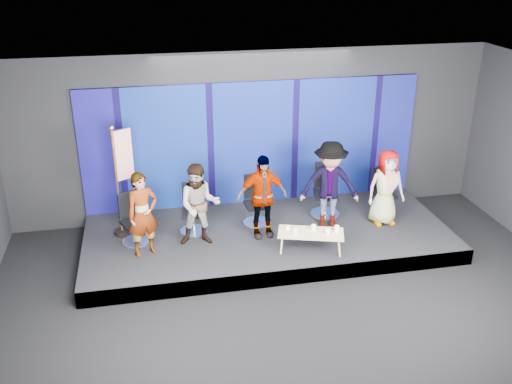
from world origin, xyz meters
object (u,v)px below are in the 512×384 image
(panelist_e, at_px, (386,187))
(mug_b, at_px, (295,232))
(chair_c, at_px, (256,208))
(coffee_table, at_px, (311,234))
(chair_b, at_px, (193,217))
(panelist_a, at_px, (143,214))
(mug_c, at_px, (314,227))
(chair_d, at_px, (325,199))
(flag_stand, at_px, (122,177))
(mug_e, at_px, (337,229))
(panelist_d, at_px, (330,185))
(mug_d, at_px, (328,231))
(panelist_c, at_px, (262,196))
(chair_a, at_px, (134,227))
(chair_e, at_px, (382,198))
(mug_a, at_px, (288,228))
(panelist_b, at_px, (199,205))

(panelist_e, relative_size, mug_b, 15.60)
(chair_c, xyz_separation_m, coffee_table, (0.74, -1.25, 0.00))
(chair_c, xyz_separation_m, panelist_e, (2.48, -0.47, 0.43))
(chair_b, xyz_separation_m, panelist_e, (3.73, -0.37, 0.44))
(panelist_a, height_order, mug_c, panelist_a)
(chair_d, height_order, flag_stand, flag_stand)
(coffee_table, distance_m, mug_b, 0.30)
(mug_e, bearing_deg, mug_b, 176.66)
(panelist_d, relative_size, flag_stand, 0.80)
(mug_d, bearing_deg, panelist_d, 71.12)
(mug_e, xyz_separation_m, flag_stand, (-3.73, 1.40, 0.74))
(panelist_c, relative_size, mug_d, 16.02)
(chair_d, xyz_separation_m, coffee_table, (-0.71, -1.36, -0.02))
(chair_a, height_order, mug_d, chair_a)
(chair_e, bearing_deg, panelist_d, -165.11)
(panelist_a, relative_size, mug_c, 15.13)
(mug_a, relative_size, mug_d, 0.84)
(panelist_e, bearing_deg, panelist_a, -177.56)
(panelist_a, xyz_separation_m, chair_b, (0.93, 0.67, -0.46))
(chair_d, relative_size, mug_e, 10.08)
(panelist_a, height_order, panelist_c, panelist_c)
(chair_a, height_order, panelist_e, panelist_e)
(mug_a, height_order, flag_stand, flag_stand)
(panelist_b, relative_size, flag_stand, 0.72)
(chair_a, relative_size, panelist_e, 0.63)
(panelist_d, height_order, mug_b, panelist_d)
(panelist_a, height_order, chair_c, panelist_a)
(chair_d, bearing_deg, chair_c, -162.76)
(panelist_a, xyz_separation_m, mug_c, (3.00, -0.40, -0.36))
(mug_a, height_order, mug_d, mug_d)
(panelist_e, bearing_deg, chair_b, 173.02)
(panelist_a, relative_size, flag_stand, 0.71)
(panelist_b, distance_m, mug_d, 2.36)
(mug_c, bearing_deg, mug_d, -42.51)
(panelist_b, relative_size, chair_e, 1.66)
(chair_b, distance_m, mug_e, 2.75)
(chair_e, xyz_separation_m, mug_e, (-1.43, -1.30, 0.10))
(panelist_d, height_order, panelist_e, panelist_d)
(panelist_e, distance_m, flag_stand, 5.04)
(chair_b, relative_size, panelist_b, 0.62)
(panelist_d, bearing_deg, mug_a, -132.36)
(chair_b, relative_size, mug_d, 9.55)
(mug_c, relative_size, flag_stand, 0.05)
(chair_d, relative_size, panelist_e, 0.71)
(mug_e, bearing_deg, chair_d, 80.20)
(chair_c, distance_m, chair_d, 1.46)
(mug_b, distance_m, mug_c, 0.37)
(panelist_b, relative_size, chair_d, 1.45)
(chair_b, height_order, mug_e, chair_b)
(chair_b, xyz_separation_m, panelist_b, (0.08, -0.49, 0.46))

